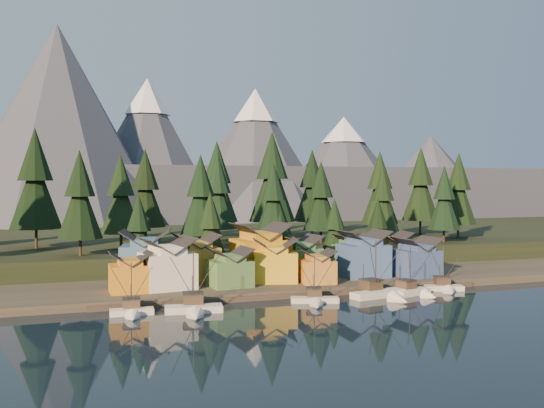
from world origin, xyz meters
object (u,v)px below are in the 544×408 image
object	(u,v)px
boat_0	(132,304)
boat_4	(383,287)
boat_3	(315,294)
house_back_1	(196,256)
house_back_0	(146,255)
house_front_1	(167,262)
boat_1	(194,301)
boat_6	(445,281)
boat_5	(416,285)
house_front_0	(130,271)

from	to	relation	value
boat_0	boat_4	size ratio (longest dim) A/B	0.77
boat_3	house_back_1	bearing A→B (deg)	144.02
boat_3	house_back_0	xyz separation A→B (m)	(-27.72, 25.25, 5.52)
boat_3	house_front_1	distance (m)	30.25
house_back_1	boat_1	bearing A→B (deg)	-105.54
boat_0	boat_6	size ratio (longest dim) A/B	0.95
boat_4	house_back_0	size ratio (longest dim) A/B	1.07
boat_5	house_back_1	bearing A→B (deg)	131.85
house_front_1	house_back_1	size ratio (longest dim) A/B	1.11
boat_4	house_back_1	xyz separation A→B (m)	(-31.69, 23.63, 4.50)
boat_5	house_back_0	bearing A→B (deg)	136.33
boat_3	boat_5	xyz separation A→B (m)	(22.10, 0.88, 0.37)
boat_0	house_front_0	distance (m)	14.93
boat_6	house_front_1	distance (m)	57.09
boat_3	house_front_1	bearing A→B (deg)	164.27
boat_0	house_back_0	world-z (taller)	house_back_0
boat_3	boat_5	size ratio (longest dim) A/B	0.91
boat_3	boat_6	xyz separation A→B (m)	(30.52, 2.99, 0.31)
boat_1	boat_3	bearing A→B (deg)	11.28
boat_5	boat_6	world-z (taller)	boat_5
house_front_0	house_back_0	world-z (taller)	house_back_0
boat_0	house_back_1	xyz separation A→B (m)	(16.02, 23.44, 4.73)
boat_3	boat_6	distance (m)	30.67
house_front_1	house_front_0	bearing A→B (deg)	-176.48
boat_0	house_back_0	xyz separation A→B (m)	(5.58, 24.56, 5.30)
boat_6	boat_0	bearing A→B (deg)	-160.16
boat_1	boat_6	distance (m)	53.76
boat_3	boat_4	distance (m)	14.42
boat_1	house_back_1	distance (m)	26.38
boat_3	boat_5	world-z (taller)	boat_5
boat_5	house_front_1	size ratio (longest dim) A/B	0.97
boat_6	house_front_0	bearing A→B (deg)	-173.22
house_front_0	house_back_1	distance (m)	17.34
boat_5	house_front_0	size ratio (longest dim) A/B	1.41
boat_1	boat_3	xyz separation A→B (m)	(23.07, 1.23, -0.50)
house_back_0	house_back_1	bearing A→B (deg)	6.52
boat_3	house_front_0	world-z (taller)	house_front_0
boat_4	house_front_1	distance (m)	42.58
boat_0	house_front_0	bearing A→B (deg)	88.39
boat_3	boat_6	bearing A→B (deg)	23.99
boat_5	house_back_1	xyz separation A→B (m)	(-39.39, 23.24, 4.59)
house_front_0	house_back_0	xyz separation A→B (m)	(4.36, 10.11, 1.77)
boat_5	boat_6	xyz separation A→B (m)	(8.42, 2.10, -0.06)
boat_6	house_front_0	size ratio (longest dim) A/B	1.35
boat_4	house_back_1	size ratio (longest dim) A/B	1.29
house_front_0	house_back_0	bearing A→B (deg)	66.71
boat_3	house_back_1	size ratio (longest dim) A/B	0.99
boat_5	boat_0	bearing A→B (deg)	162.60
boat_5	house_back_1	size ratio (longest dim) A/B	1.08
boat_5	boat_6	distance (m)	8.68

